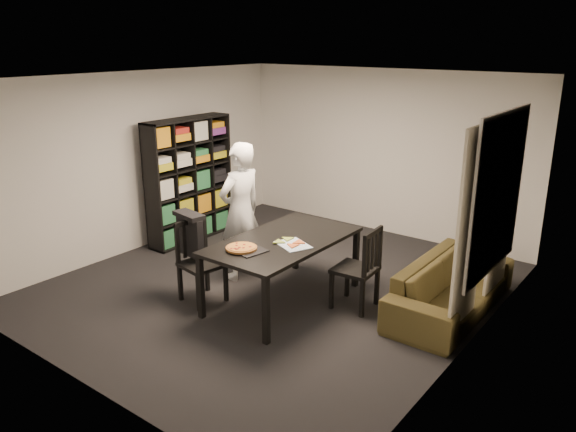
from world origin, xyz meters
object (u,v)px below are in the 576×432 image
Objects in this scene: chair_right at (363,264)px; sofa at (452,287)px; chair_left at (197,255)px; pepperoni_pizza at (241,248)px; bookshelf at (190,180)px; person at (240,211)px; dining_table at (283,245)px; baking_tray at (247,250)px.

chair_right reaches higher than sofa.
chair_left reaches higher than pepperoni_pizza.
sofa is at bearing 1.20° from bookshelf.
chair_right is at bearing -8.28° from bookshelf.
chair_right reaches higher than pepperoni_pizza.
bookshelf is at bearing 91.20° from sofa.
chair_right is 0.55× the size of person.
pepperoni_pizza is at bearing 129.41° from sofa.
dining_table is 0.94m from person.
sofa is at bearing -49.29° from chair_left.
bookshelf is 0.92× the size of sofa.
baking_tray is 1.14× the size of pepperoni_pizza.
chair_right is (3.36, -0.49, -0.38)m from bookshelf.
bookshelf is at bearing 160.51° from dining_table.
bookshelf is at bearing 58.48° from chair_left.
chair_left reaches higher than sofa.
person reaches higher than pepperoni_pizza.
sofa is (1.71, 0.97, -0.42)m from dining_table.
sofa is at bearing 120.27° from chair_right.
chair_left is 0.76m from pepperoni_pizza.
baking_tray is 2.40m from sofa.
chair_left is 0.99× the size of chair_right.
pepperoni_pizza reaches higher than sofa.
pepperoni_pizza is (0.71, 0.01, 0.26)m from chair_left.
bookshelf is 2.78m from baking_tray.
chair_right reaches higher than chair_left.
person is 0.88× the size of sofa.
bookshelf is 2.22m from chair_left.
chair_right is at bearing 101.66° from person.
pepperoni_pizza is at bearing -105.32° from dining_table.
chair_right is 1.41m from pepperoni_pizza.
bookshelf reaches higher than chair_left.
bookshelf is 3.41m from chair_right.
dining_table is at bearing -47.12° from chair_left.
bookshelf is 1.93× the size of chair_left.
pepperoni_pizza is at bearing 49.24° from person.
chair_left is 1.97m from chair_right.
baking_tray is (-0.96, -0.91, 0.23)m from chair_right.
pepperoni_pizza is (-0.15, -0.56, 0.10)m from dining_table.
dining_table is (2.50, -0.89, -0.23)m from bookshelf.
chair_left reaches higher than dining_table.
bookshelf is at bearing -104.46° from person.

